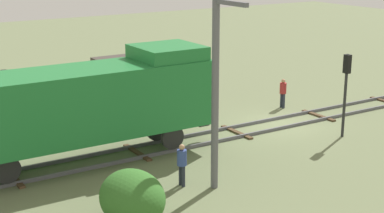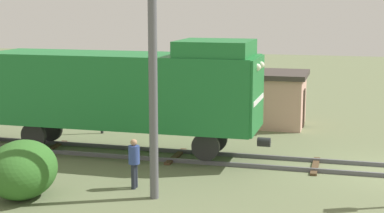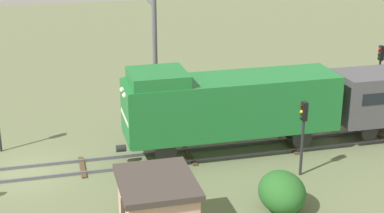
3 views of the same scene
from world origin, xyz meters
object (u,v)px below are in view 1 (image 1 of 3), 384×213
object	(u,v)px
locomotive	(92,100)
traffic_signal_near	(346,80)
catenary_mast	(216,87)
relay_hut	(127,83)
worker_near_track	(283,91)
worker_by_signal	(182,162)
traffic_signal_mid	(6,95)

from	to	relation	value
locomotive	traffic_signal_near	bearing A→B (deg)	-105.36
catenary_mast	traffic_signal_near	bearing A→B (deg)	-78.07
locomotive	relay_hut	world-z (taller)	locomotive
catenary_mast	locomotive	bearing A→B (deg)	29.14
locomotive	worker_near_track	xyz separation A→B (m)	(2.40, -12.62, -1.78)
traffic_signal_near	worker_by_signal	distance (m)	10.02
worker_near_track	relay_hut	size ratio (longest dim) A/B	0.49
worker_by_signal	locomotive	bearing A→B (deg)	-92.90
worker_near_track	worker_by_signal	distance (m)	12.64
worker_by_signal	traffic_signal_near	bearing A→B (deg)	159.18
traffic_signal_mid	catenary_mast	size ratio (longest dim) A/B	0.50
traffic_signal_mid	worker_near_track	bearing A→B (deg)	-93.74
relay_hut	traffic_signal_mid	bearing A→B (deg)	117.45
catenary_mast	relay_hut	xyz separation A→B (m)	(12.57, -2.41, -2.62)
traffic_signal_near	catenary_mast	distance (m)	9.10
worker_near_track	relay_hut	distance (m)	8.98
traffic_signal_near	catenary_mast	size ratio (longest dim) A/B	0.54
locomotive	traffic_signal_mid	xyz separation A→B (m)	(3.40, 2.66, -0.15)
catenary_mast	relay_hut	size ratio (longest dim) A/B	2.15
traffic_signal_near	traffic_signal_mid	world-z (taller)	traffic_signal_near
worker_by_signal	relay_hut	world-z (taller)	relay_hut
locomotive	traffic_signal_mid	size ratio (longest dim) A/B	3.09
worker_near_track	worker_by_signal	world-z (taller)	same
worker_near_track	locomotive	bearing A→B (deg)	-21.48
traffic_signal_mid	worker_by_signal	world-z (taller)	traffic_signal_mid
relay_hut	catenary_mast	bearing A→B (deg)	169.12
locomotive	catenary_mast	distance (m)	5.93
locomotive	traffic_signal_mid	world-z (taller)	locomotive
locomotive	traffic_signal_mid	bearing A→B (deg)	37.99
traffic_signal_mid	relay_hut	bearing A→B (deg)	-62.55
traffic_signal_near	worker_near_track	bearing A→B (deg)	-9.87
catenary_mast	relay_hut	world-z (taller)	catenary_mast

